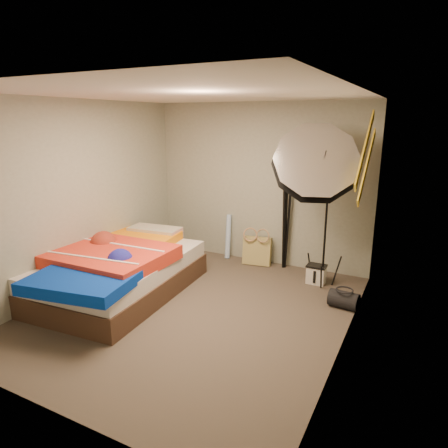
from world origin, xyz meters
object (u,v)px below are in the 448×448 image
Objects in this scene: bed at (117,269)px; camera_tripod at (286,216)px; photo_umbrella at (315,165)px; wrapping_roll at (228,236)px; duffel_bag at (344,300)px; camera_case at (316,275)px; tote_bag at (257,251)px.

bed is 2.58m from camera_tripod.
camera_tripod is (-0.56, 0.59, -0.85)m from photo_umbrella.
camera_tripod is at bearing 133.36° from photo_umbrella.
wrapping_roll is 0.50× the size of camera_tripod.
duffel_bag is at bearing -36.18° from photo_umbrella.
bed is (-2.28, -1.51, 0.21)m from camera_case.
tote_bag is 1.79× the size of camera_case.
camera_tripod is at bearing 144.60° from duffel_bag.
tote_bag is 0.19× the size of photo_umbrella.
duffel_bag is (1.53, -0.93, -0.11)m from tote_bag.
tote_bag is 2.22m from bed.
duffel_bag is 1.71m from photo_umbrella.
bed reaches higher than camera_case.
duffel_bag is at bearing 18.11° from bed.
duffel_bag is at bearing -25.88° from wrapping_roll.
duffel_bag is at bearing -41.88° from camera_tripod.
photo_umbrella is at bearing 30.45° from bed.
photo_umbrella is at bearing -46.64° from camera_tripod.
camera_tripod reaches higher than wrapping_roll.
wrapping_roll reaches higher than duffel_bag.
photo_umbrella reaches higher than camera_tripod.
camera_tripod is at bearing -0.55° from tote_bag.
wrapping_roll is 2.06× the size of duffel_bag.
tote_bag reaches higher than camera_case.
photo_umbrella is at bearing -37.00° from tote_bag.
duffel_bag is 1.65m from camera_tripod.
wrapping_roll is 2.34m from duffel_bag.
camera_tripod is at bearing 48.70° from bed.
photo_umbrella reaches higher than wrapping_roll.
duffel_bag is 0.24× the size of camera_tripod.
camera_case is 0.70× the size of duffel_bag.
camera_case is 0.17× the size of camera_tripod.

